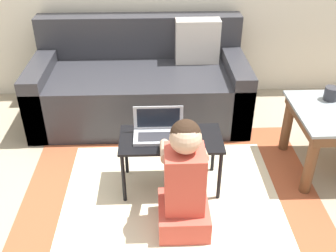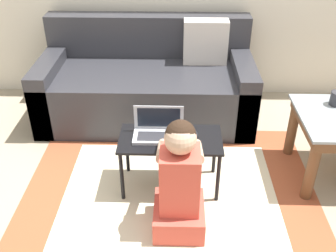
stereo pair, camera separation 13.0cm
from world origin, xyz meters
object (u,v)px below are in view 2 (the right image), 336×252
(person_seated, at_px, (180,184))
(laptop_desk, at_px, (170,145))
(computer_mouse, at_px, (193,135))
(laptop, at_px, (158,132))
(couch, at_px, (148,84))

(person_seated, bearing_deg, laptop_desk, 99.18)
(laptop_desk, height_order, computer_mouse, computer_mouse)
(laptop, relative_size, computer_mouse, 3.13)
(couch, relative_size, laptop, 5.55)
(laptop_desk, bearing_deg, computer_mouse, 4.77)
(laptop_desk, distance_m, computer_mouse, 0.15)
(couch, xyz_separation_m, laptop_desk, (0.21, -0.96, 0.05))
(computer_mouse, bearing_deg, couch, 109.92)
(computer_mouse, distance_m, person_seated, 0.39)
(laptop_desk, distance_m, laptop, 0.11)
(couch, height_order, computer_mouse, couch)
(couch, bearing_deg, laptop, -82.03)
(laptop_desk, height_order, laptop, laptop)
(laptop, xyz_separation_m, computer_mouse, (0.21, -0.01, -0.01))
(laptop, distance_m, computer_mouse, 0.21)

